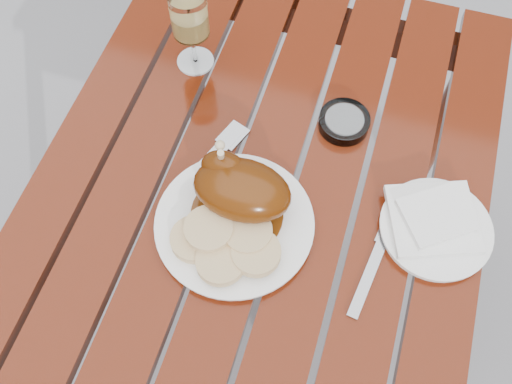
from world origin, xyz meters
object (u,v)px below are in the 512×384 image
at_px(dinner_plate, 234,224).
at_px(table, 252,282).
at_px(wine_glass, 191,31).
at_px(side_plate, 435,229).
at_px(ashtray, 344,122).

bearing_deg(dinner_plate, table, 64.36).
xyz_separation_m(wine_glass, side_plate, (0.52, -0.23, -0.08)).
relative_size(table, dinner_plate, 4.39).
bearing_deg(wine_glass, side_plate, -23.93).
height_order(wine_glass, ashtray, wine_glass).
xyz_separation_m(table, ashtray, (0.11, 0.22, 0.39)).
relative_size(wine_glass, ashtray, 1.81).
distance_m(dinner_plate, ashtray, 0.29).
xyz_separation_m(table, wine_glass, (-0.21, 0.29, 0.46)).
bearing_deg(wine_glass, dinner_plate, -59.59).
height_order(dinner_plate, wine_glass, wine_glass).
bearing_deg(wine_glass, ashtray, -11.23).
distance_m(dinner_plate, side_plate, 0.34).
bearing_deg(table, wine_glass, 125.85).
bearing_deg(dinner_plate, side_plate, 15.80).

